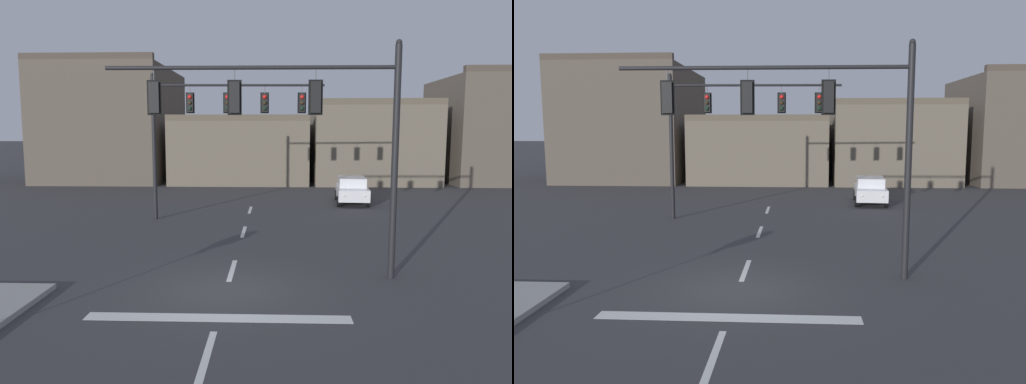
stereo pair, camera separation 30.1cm
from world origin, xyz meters
TOP-DOWN VIEW (x-y plane):
  - ground_plane at (0.00, 0.00)m, footprint 400.00×400.00m
  - stop_bar_paint at (0.00, -2.00)m, footprint 6.40×0.50m
  - lane_centreline at (0.00, 2.00)m, footprint 0.16×26.40m
  - signal_mast_near_side at (2.13, 1.37)m, footprint 8.64×0.40m
  - signal_mast_far_side at (-1.75, 11.13)m, footprint 8.58×0.55m
  - car_lot_nearside at (6.17, 16.88)m, footprint 2.21×4.57m
  - building_row at (8.86, 31.12)m, footprint 57.61×13.67m

SIDE VIEW (x-z plane):
  - ground_plane at x=0.00m, z-range 0.00..0.00m
  - lane_centreline at x=0.00m, z-range 0.00..0.01m
  - stop_bar_paint at x=0.00m, z-range 0.00..0.01m
  - car_lot_nearside at x=6.17m, z-range 0.05..1.66m
  - building_row at x=8.86m, z-range -1.14..9.92m
  - signal_mast_near_side at x=2.13m, z-range 1.29..8.36m
  - signal_mast_far_side at x=-1.75m, z-range 1.54..8.83m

